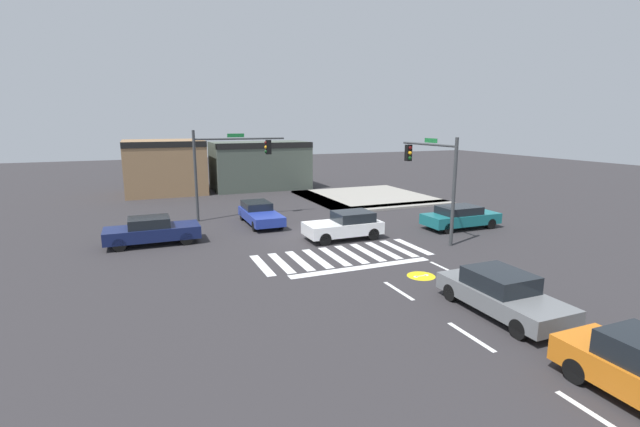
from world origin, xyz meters
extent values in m
plane|color=#302D30|center=(0.00, 0.00, 0.00)|extent=(120.00, 120.00, 0.00)
cube|color=silver|center=(-4.01, -4.50, 0.00)|extent=(0.42, 3.19, 0.01)
cube|color=silver|center=(-3.12, -4.50, 0.00)|extent=(0.42, 3.19, 0.01)
cube|color=silver|center=(-2.23, -4.50, 0.00)|extent=(0.42, 3.19, 0.01)
cube|color=silver|center=(-1.34, -4.50, 0.00)|extent=(0.42, 3.19, 0.01)
cube|color=silver|center=(-0.45, -4.50, 0.00)|extent=(0.42, 3.19, 0.01)
cube|color=silver|center=(0.45, -4.50, 0.00)|extent=(0.42, 3.19, 0.01)
cube|color=silver|center=(1.34, -4.50, 0.00)|extent=(0.42, 3.19, 0.01)
cube|color=silver|center=(2.23, -4.50, 0.00)|extent=(0.42, 3.19, 0.01)
cube|color=silver|center=(3.12, -4.50, 0.00)|extent=(0.42, 3.19, 0.01)
cube|color=silver|center=(4.01, -4.50, 0.00)|extent=(0.42, 3.19, 0.01)
cube|color=white|center=(0.00, -6.50, 0.00)|extent=(6.80, 0.50, 0.01)
cube|color=white|center=(0.00, -9.50, 0.00)|extent=(0.16, 2.00, 0.01)
cube|color=white|center=(0.00, -13.50, 0.00)|extent=(0.16, 2.00, 0.01)
cube|color=white|center=(0.00, -17.50, 0.00)|extent=(0.16, 2.00, 0.01)
cube|color=white|center=(3.30, -16.00, 0.00)|extent=(0.14, 18.00, 0.01)
cylinder|color=yellow|center=(1.77, -8.43, 0.00)|extent=(1.18, 1.18, 0.01)
cylinder|color=white|center=(1.50, -8.43, 0.01)|extent=(0.19, 0.19, 0.00)
cylinder|color=white|center=(2.03, -8.43, 0.01)|extent=(0.19, 0.19, 0.00)
cube|color=white|center=(1.77, -8.43, 0.01)|extent=(0.53, 0.05, 0.00)
cube|color=#9E998E|center=(9.00, 5.20, 0.07)|extent=(10.00, 1.60, 0.15)
cube|color=#9E998E|center=(4.80, 10.00, 0.07)|extent=(1.60, 10.00, 0.15)
cube|color=#9E998E|center=(9.00, 10.00, 0.07)|extent=(10.00, 10.00, 0.15)
cube|color=#93704C|center=(-6.61, 19.18, 2.37)|extent=(6.78, 6.35, 4.73)
cube|color=black|center=(-6.61, 16.20, 4.48)|extent=(6.78, 0.50, 0.50)
cube|color=#4C564C|center=(2.04, 18.53, 2.24)|extent=(8.93, 5.05, 4.47)
cube|color=black|center=(2.04, 16.20, 4.22)|extent=(8.93, 0.50, 0.50)
cylinder|color=#383A3D|center=(-5.48, 5.90, 2.91)|extent=(0.18, 0.18, 5.83)
cylinder|color=#383A3D|center=(-2.52, 5.90, 5.25)|extent=(5.92, 0.12, 0.12)
cube|color=black|center=(-0.64, 5.90, 4.67)|extent=(0.32, 0.32, 0.95)
sphere|color=#470A0A|center=(-0.81, 5.90, 4.97)|extent=(0.22, 0.22, 0.22)
sphere|color=orange|center=(-0.81, 5.90, 4.67)|extent=(0.22, 0.22, 0.22)
sphere|color=#0C3814|center=(-0.81, 5.90, 4.38)|extent=(0.22, 0.22, 0.22)
cube|color=#197233|center=(-2.81, 5.90, 5.47)|extent=(1.10, 0.03, 0.24)
cylinder|color=#383A3D|center=(5.94, -5.08, 2.79)|extent=(0.18, 0.18, 5.58)
cylinder|color=#383A3D|center=(5.94, -2.71, 5.12)|extent=(0.12, 4.74, 0.12)
cube|color=black|center=(5.94, -0.83, 4.54)|extent=(0.32, 0.32, 0.95)
sphere|color=#470A0A|center=(5.94, -1.00, 4.84)|extent=(0.22, 0.22, 0.22)
sphere|color=orange|center=(5.94, -1.00, 4.54)|extent=(0.22, 0.22, 0.22)
sphere|color=#0C3814|center=(5.94, -1.00, 4.25)|extent=(0.22, 0.22, 0.22)
cube|color=#197233|center=(5.94, -2.95, 5.34)|extent=(0.03, 1.10, 0.24)
cube|color=#141E4C|center=(-8.39, 1.13, 0.63)|extent=(4.75, 1.89, 0.65)
cube|color=black|center=(-8.53, 1.13, 1.20)|extent=(2.04, 1.67, 0.50)
cylinder|color=black|center=(-6.77, 1.97, 0.34)|extent=(0.67, 0.22, 0.67)
cylinder|color=black|center=(-6.77, 0.29, 0.34)|extent=(0.67, 0.22, 0.67)
cylinder|color=black|center=(-10.00, 1.97, 0.34)|extent=(0.67, 0.22, 0.67)
cylinder|color=black|center=(-10.00, 0.29, 0.34)|extent=(0.67, 0.22, 0.67)
cube|color=#23389E|center=(-1.94, 3.47, 0.55)|extent=(1.84, 4.77, 0.56)
cube|color=black|center=(-1.94, 4.47, 1.06)|extent=(1.62, 2.18, 0.45)
cylinder|color=black|center=(-1.13, 1.84, 0.30)|extent=(0.22, 0.61, 0.61)
cylinder|color=black|center=(-2.74, 1.84, 0.30)|extent=(0.22, 0.61, 0.61)
cylinder|color=black|center=(-1.13, 5.09, 0.30)|extent=(0.22, 0.61, 0.61)
cylinder|color=black|center=(-2.74, 5.09, 0.30)|extent=(0.22, 0.61, 0.61)
cylinder|color=black|center=(0.74, -16.39, 0.31)|extent=(0.22, 0.63, 0.63)
cylinder|color=black|center=(2.23, -16.39, 0.31)|extent=(0.22, 0.63, 0.63)
cube|color=white|center=(1.30, -1.73, 0.63)|extent=(4.19, 1.91, 0.66)
cube|color=black|center=(1.92, -1.73, 1.22)|extent=(2.03, 1.68, 0.53)
cylinder|color=black|center=(-0.12, -2.57, 0.34)|extent=(0.67, 0.22, 0.67)
cylinder|color=black|center=(-0.12, -0.88, 0.34)|extent=(0.67, 0.22, 0.67)
cylinder|color=black|center=(2.72, -2.57, 0.34)|extent=(0.67, 0.22, 0.67)
cylinder|color=black|center=(2.72, -0.88, 0.34)|extent=(0.67, 0.22, 0.67)
cube|color=#196B70|center=(8.99, -2.14, 0.60)|extent=(4.65, 1.90, 0.62)
cube|color=black|center=(8.83, -2.14, 1.14)|extent=(2.40, 1.67, 0.46)
cylinder|color=black|center=(7.41, -2.98, 0.31)|extent=(0.63, 0.22, 0.63)
cylinder|color=black|center=(7.41, -1.29, 0.31)|extent=(0.63, 0.22, 0.63)
cylinder|color=black|center=(10.57, -2.98, 0.31)|extent=(0.63, 0.22, 0.63)
cylinder|color=black|center=(10.57, -1.29, 0.31)|extent=(0.63, 0.22, 0.63)
cube|color=slate|center=(2.07, -12.58, 0.57)|extent=(1.90, 4.59, 0.58)
cube|color=black|center=(2.07, -12.40, 1.14)|extent=(1.67, 2.06, 0.57)
cylinder|color=black|center=(1.23, -11.02, 0.31)|extent=(0.22, 0.62, 0.62)
cylinder|color=black|center=(2.90, -11.02, 0.31)|extent=(0.22, 0.62, 0.62)
cylinder|color=black|center=(1.23, -14.14, 0.31)|extent=(0.22, 0.62, 0.62)
cylinder|color=black|center=(2.90, -14.14, 0.31)|extent=(0.22, 0.62, 0.62)
camera|label=1|loc=(-8.88, -23.16, 6.32)|focal=24.95mm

